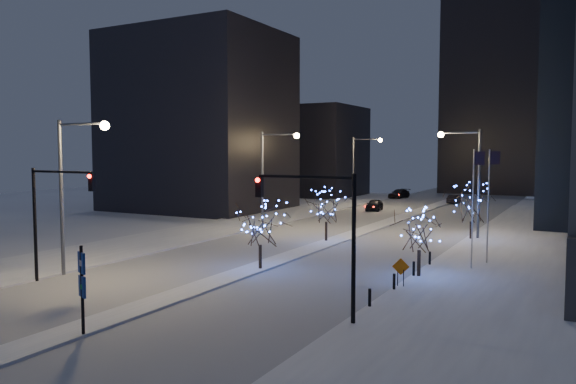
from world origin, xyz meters
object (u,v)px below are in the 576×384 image
Objects in this scene: construction_sign at (401,269)px; street_lamp_east at (469,168)px; street_lamp_w_far at (360,162)px; holiday_tree_median_far at (326,207)px; holiday_tree_plaza_near at (419,231)px; street_lamp_w_mid at (271,166)px; traffic_signal_west at (52,206)px; car_near at (374,205)px; car_mid at (454,199)px; street_lamp_w_near at (72,175)px; wayfinding_sign at (82,281)px; holiday_tree_plaza_far at (471,204)px; holiday_tree_median_near at (260,225)px; traffic_signal_east at (323,221)px; car_far at (399,194)px.

street_lamp_east is at bearing 73.65° from construction_sign.
street_lamp_w_far is at bearing 130.85° from street_lamp_east.
holiday_tree_median_far is 1.08× the size of holiday_tree_plaza_near.
traffic_signal_west is at bearing -88.94° from street_lamp_w_mid.
car_mid is at bearing 57.07° from car_near.
street_lamp_w_near is 2.50× the size of wayfinding_sign.
street_lamp_w_mid is 27.06m from traffic_signal_west.
holiday_tree_plaza_far is (0.00, 17.27, 0.28)m from holiday_tree_plaza_near.
holiday_tree_median_near reaches higher than car_near.
holiday_tree_median_near reaches higher than wayfinding_sign.
street_lamp_w_mid reaches higher than holiday_tree_median_far.
street_lamp_w_far is 54.07m from traffic_signal_east.
traffic_signal_east is 11.34m from holiday_tree_plaza_near.
street_lamp_w_near is 1.00× the size of street_lamp_w_mid.
holiday_tree_plaza_far is at bearing -58.61° from car_near.
holiday_tree_plaza_near is at bearing 15.75° from holiday_tree_median_near.
street_lamp_w_far reaches higher than car_near.
holiday_tree_plaza_far is at bearing 104.67° from car_mid.
wayfinding_sign is at bearing -80.41° from street_lamp_w_far.
traffic_signal_west is 1.55× the size of car_near.
traffic_signal_east is 23.17m from holiday_tree_median_far.
street_lamp_w_mid and street_lamp_w_far have the same top height.
holiday_tree_plaza_near reaches higher than wayfinding_sign.
construction_sign is at bearing -89.41° from street_lamp_east.
car_mid is (-7.44, 63.82, -4.09)m from traffic_signal_east.
car_mid is 1.02× the size of wayfinding_sign.
holiday_tree_median_far is at bearing 70.24° from traffic_signal_west.
car_mid is 0.74× the size of holiday_tree_plaza_far.
street_lamp_east is at bearing 91.33° from holiday_tree_plaza_near.
street_lamp_w_mid is at bearing -80.29° from car_far.
traffic_signal_east reaches higher than holiday_tree_median_far.
street_lamp_east is at bearing -55.24° from car_far.
traffic_signal_east reaches higher than wayfinding_sign.
street_lamp_east is (19.02, -22.00, -0.05)m from street_lamp_w_far.
holiday_tree_median_near is at bearing -85.54° from holiday_tree_median_far.
wayfinding_sign is 17.69m from construction_sign.
holiday_tree_plaza_near is 17.27m from holiday_tree_plaza_far.
construction_sign is at bearing 80.91° from wayfinding_sign.
holiday_tree_plaza_far is (19.44, -22.64, -3.24)m from street_lamp_w_far.
car_far is (-0.06, 68.69, -5.75)m from street_lamp_w_near.
wayfinding_sign is (9.86, -76.69, 1.70)m from car_far.
street_lamp_w_near is 63.95m from car_mid.
holiday_tree_median_near is at bearing -88.93° from car_near.
wayfinding_sign is (0.36, -15.27, -0.65)m from holiday_tree_median_near.
construction_sign is at bearing -76.14° from car_near.
traffic_signal_west is 12.99m from holiday_tree_median_near.
car_mid is at bearing 103.85° from street_lamp_east.
street_lamp_east is 13.62m from holiday_tree_median_far.
street_lamp_w_far is 1.00× the size of street_lamp_east.
street_lamp_w_near and street_lamp_w_far have the same top height.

